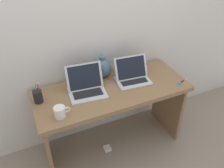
% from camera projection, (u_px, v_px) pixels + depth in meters
% --- Properties ---
extents(ground_plane, '(6.00, 6.00, 0.00)m').
position_uv_depth(ground_plane, '(112.00, 143.00, 2.49)').
color(ground_plane, gray).
extents(back_wall, '(4.40, 0.04, 2.40)m').
position_uv_depth(back_wall, '(97.00, 24.00, 2.03)').
color(back_wall, silver).
rests_on(back_wall, ground).
extents(desk, '(1.37, 0.56, 0.72)m').
position_uv_depth(desk, '(112.00, 102.00, 2.17)').
color(desk, olive).
rests_on(desk, ground).
extents(laptop_left, '(0.33, 0.28, 0.23)m').
position_uv_depth(laptop_left, '(86.00, 85.00, 2.01)').
color(laptop_left, silver).
rests_on(laptop_left, desk).
extents(laptop_right, '(0.33, 0.25, 0.21)m').
position_uv_depth(laptop_right, '(132.00, 75.00, 2.15)').
color(laptop_right, silver).
rests_on(laptop_right, desk).
extents(green_vase, '(0.16, 0.16, 0.21)m').
position_uv_depth(green_vase, '(102.00, 68.00, 2.18)').
color(green_vase, slate).
rests_on(green_vase, desk).
extents(coffee_mug, '(0.13, 0.09, 0.09)m').
position_uv_depth(coffee_mug, '(60.00, 112.00, 1.76)').
color(coffee_mug, white).
rests_on(coffee_mug, desk).
extents(pen_cup, '(0.07, 0.07, 0.18)m').
position_uv_depth(pen_cup, '(38.00, 96.00, 1.89)').
color(pen_cup, black).
rests_on(pen_cup, desk).
extents(scissors, '(0.14, 0.08, 0.01)m').
position_uv_depth(scissors, '(181.00, 83.00, 2.14)').
color(scissors, '#B7B7BC').
rests_on(scissors, desk).
extents(power_brick, '(0.07, 0.07, 0.03)m').
position_uv_depth(power_brick, '(107.00, 148.00, 2.42)').
color(power_brick, white).
rests_on(power_brick, ground).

